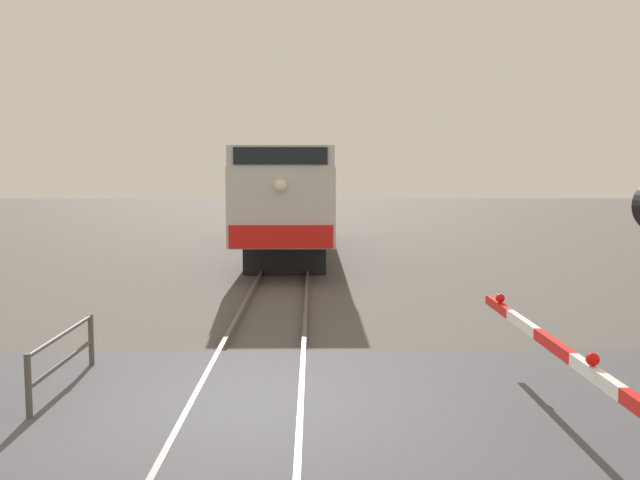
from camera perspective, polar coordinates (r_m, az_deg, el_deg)
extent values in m
plane|color=#514C47|center=(9.04, -6.35, -14.64)|extent=(160.00, 160.00, 0.00)
cube|color=#59544C|center=(9.11, -10.98, -14.04)|extent=(0.08, 80.00, 0.15)
cube|color=#59544C|center=(8.98, -1.65, -14.26)|extent=(0.08, 80.00, 0.15)
cube|color=#47474C|center=(9.02, -6.35, -14.21)|extent=(36.00, 5.65, 0.14)
cube|color=black|center=(22.56, -2.84, -1.07)|extent=(2.57, 3.20, 1.05)
cube|color=black|center=(31.65, -2.20, 0.82)|extent=(2.57, 3.20, 1.05)
cube|color=silver|center=(26.99, -2.48, 3.54)|extent=(3.02, 16.62, 2.27)
cube|color=silver|center=(20.38, -3.10, 6.93)|extent=(2.96, 3.40, 0.59)
cube|color=black|center=(18.65, -3.34, 7.06)|extent=(2.57, 0.06, 0.47)
cube|color=red|center=(18.71, -3.30, 0.26)|extent=(2.87, 0.08, 0.64)
sphere|color=#F2EACC|center=(18.63, -3.32, 4.58)|extent=(0.36, 0.36, 0.36)
cube|color=white|center=(7.56, 22.15, -10.48)|extent=(0.10, 1.21, 0.14)
cube|color=red|center=(8.65, 19.03, -8.37)|extent=(0.10, 1.21, 0.14)
cube|color=white|center=(9.77, 16.63, -6.72)|extent=(0.10, 1.21, 0.14)
cube|color=red|center=(10.91, 14.75, -5.40)|extent=(0.10, 1.21, 0.14)
sphere|color=red|center=(7.61, 21.89, -9.27)|extent=(0.14, 0.14, 0.14)
sphere|color=red|center=(10.81, 14.88, -4.75)|extent=(0.14, 0.14, 0.14)
cylinder|color=#4C4742|center=(9.18, -23.24, -11.63)|extent=(0.08, 0.08, 0.95)
cylinder|color=#4C4742|center=(11.30, -18.63, -8.27)|extent=(0.08, 0.08, 0.95)
cylinder|color=#4C4742|center=(10.12, -20.77, -7.40)|extent=(0.06, 2.35, 0.06)
cylinder|color=#4C4742|center=(10.22, -20.69, -9.52)|extent=(0.06, 2.35, 0.06)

